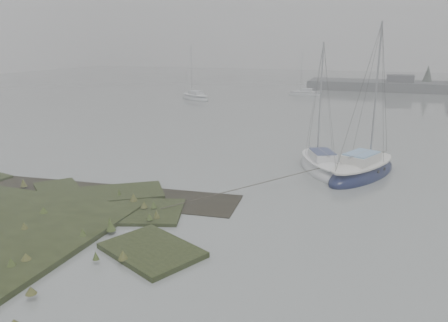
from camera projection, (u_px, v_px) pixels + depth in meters
ground at (298, 119)px, 43.71m from camera, size 160.00×160.00×0.00m
sailboat_main at (362, 171)px, 24.95m from camera, size 4.60×6.84×9.22m
sailboat_white at (320, 166)px, 26.11m from camera, size 4.12×5.96×8.05m
sailboat_far_a at (195, 98)px, 58.13m from camera, size 5.58×4.37×7.69m
sailboat_far_c at (305, 94)px, 62.49m from camera, size 4.77×1.78×6.62m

